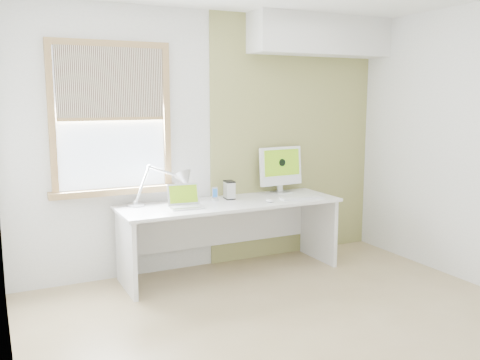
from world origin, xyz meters
TOP-DOWN VIEW (x-y plane):
  - room at (0.00, 0.00)m, footprint 4.04×3.54m
  - accent_wall at (1.00, 1.74)m, footprint 2.00×0.02m
  - soffit at (1.20, 1.57)m, footprint 1.60×0.40m
  - window at (-1.00, 1.71)m, footprint 1.20×0.14m
  - desk at (0.06, 1.44)m, footprint 2.20×0.70m
  - desk_lamp at (-0.45, 1.54)m, footprint 0.68×0.29m
  - laptop at (-0.43, 1.35)m, footprint 0.33×0.27m
  - phone_dock at (-0.06, 1.51)m, footprint 0.08×0.08m
  - external_drive at (0.11, 1.53)m, footprint 0.10×0.15m
  - imac at (0.77, 1.62)m, footprint 0.51×0.18m
  - keyboard at (0.78, 1.21)m, footprint 0.46×0.17m
  - mouse at (0.40, 1.21)m, footprint 0.07×0.12m

SIDE VIEW (x-z plane):
  - desk at x=0.06m, z-range 0.17..0.90m
  - keyboard at x=0.78m, z-range 0.73..0.75m
  - mouse at x=0.40m, z-range 0.73..0.76m
  - phone_dock at x=-0.06m, z-range 0.70..0.84m
  - laptop at x=-0.43m, z-range 0.68..0.89m
  - external_drive at x=0.11m, z-range 0.73..0.91m
  - desk_lamp at x=-0.45m, z-range 0.74..1.13m
  - imac at x=0.77m, z-range 0.76..1.25m
  - room at x=0.00m, z-range -0.02..2.62m
  - accent_wall at x=1.00m, z-range 0.00..2.60m
  - window at x=-1.00m, z-range 0.83..2.25m
  - soffit at x=1.20m, z-range 2.19..2.61m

